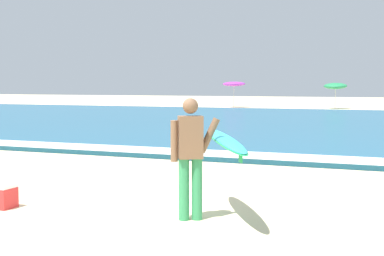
% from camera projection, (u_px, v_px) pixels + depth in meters
% --- Properties ---
extents(ground_plane, '(160.00, 160.00, 0.00)m').
position_uv_depth(ground_plane, '(108.00, 206.00, 8.77)').
color(ground_plane, beige).
extents(sea, '(120.00, 28.00, 0.14)m').
position_uv_depth(sea, '(317.00, 123.00, 26.62)').
color(sea, '#1E6084').
rests_on(sea, ground).
extents(surf_foam, '(120.00, 1.33, 0.01)m').
position_uv_depth(surf_foam, '(228.00, 154.00, 14.25)').
color(surf_foam, white).
rests_on(surf_foam, sea).
extents(surfer_with_board, '(1.48, 2.25, 1.73)m').
position_uv_depth(surfer_with_board, '(207.00, 148.00, 7.86)').
color(surfer_with_board, '#338E56').
rests_on(surfer_with_board, ground).
extents(beach_umbrella_0, '(1.90, 1.91, 2.19)m').
position_uv_depth(beach_umbrella_0, '(234.00, 84.00, 46.79)').
color(beach_umbrella_0, beige).
rests_on(beach_umbrella_0, ground).
extents(beach_umbrella_1, '(1.81, 1.85, 2.12)m').
position_uv_depth(beach_umbrella_1, '(335.00, 86.00, 44.12)').
color(beach_umbrella_1, beige).
rests_on(beach_umbrella_1, ground).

